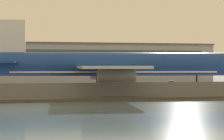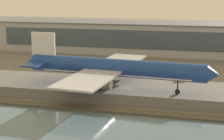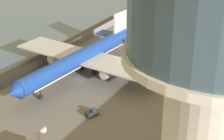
{
  "view_description": "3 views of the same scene",
  "coord_description": "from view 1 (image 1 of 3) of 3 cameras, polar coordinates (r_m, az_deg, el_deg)",
  "views": [
    {
      "loc": [
        -21.62,
        -87.2,
        5.37
      ],
      "look_at": [
        -2.77,
        1.63,
        4.56
      ],
      "focal_mm": 70.0,
      "sensor_mm": 36.0,
      "label": 1
    },
    {
      "loc": [
        20.45,
        -96.68,
        26.21
      ],
      "look_at": [
        -4.88,
        4.41,
        3.84
      ],
      "focal_mm": 60.0,
      "sensor_mm": 36.0,
      "label": 2
    },
    {
      "loc": [
        80.98,
        55.39,
        48.29
      ],
      "look_at": [
        -2.49,
        9.6,
        4.39
      ],
      "focal_mm": 60.0,
      "sensor_mm": 36.0,
      "label": 3
    }
  ],
  "objects": [
    {
      "name": "terminal_building",
      "position": [
        146.1,
        -8.52,
        0.93
      ],
      "size": [
        110.4,
        19.95,
        12.9
      ],
      "color": "#9EA3AD",
      "rests_on": "ground"
    },
    {
      "name": "shoreline_seawall",
      "position": [
        70.3,
        5.97,
        -3.67
      ],
      "size": [
        320.0,
        3.0,
        0.5
      ],
      "color": "#474238",
      "rests_on": "ground"
    },
    {
      "name": "baggage_tug",
      "position": [
        107.27,
        7.93,
        -1.93
      ],
      "size": [
        3.56,
        2.6,
        1.8
      ],
      "color": "#1E2328",
      "rests_on": "ground"
    },
    {
      "name": "perimeter_fence",
      "position": [
        74.52,
        4.91,
        -2.61
      ],
      "size": [
        280.0,
        0.1,
        2.63
      ],
      "color": "slate",
      "rests_on": "ground"
    },
    {
      "name": "ground_plane",
      "position": [
        90.0,
        1.94,
        -2.91
      ],
      "size": [
        500.0,
        500.0,
        0.0
      ],
      "primitive_type": "plane",
      "color": "#66635E"
    },
    {
      "name": "cargo_jet_blue",
      "position": [
        88.04,
        -0.2,
        0.64
      ],
      "size": [
        54.62,
        47.62,
        14.59
      ],
      "color": "#193D93",
      "rests_on": "ground"
    }
  ]
}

